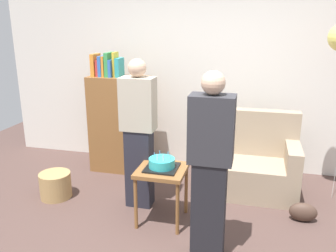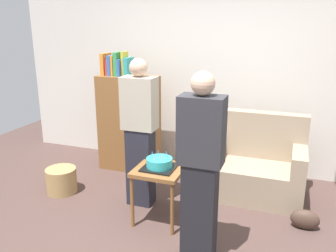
# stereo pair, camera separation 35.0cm
# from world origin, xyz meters

# --- Properties ---
(ground_plane) EXTENTS (8.00, 8.00, 0.00)m
(ground_plane) POSITION_xyz_m (0.00, 0.00, 0.00)
(ground_plane) COLOR #4C3833
(wall_back) EXTENTS (6.00, 0.10, 2.70)m
(wall_back) POSITION_xyz_m (0.00, 2.05, 1.35)
(wall_back) COLOR silver
(wall_back) RESTS_ON ground_plane
(couch) EXTENTS (1.10, 0.70, 0.96)m
(couch) POSITION_xyz_m (0.62, 1.32, 0.34)
(couch) COLOR gray
(couch) RESTS_ON ground_plane
(bookshelf) EXTENTS (0.80, 0.36, 1.61)m
(bookshelf) POSITION_xyz_m (-1.12, 1.52, 0.69)
(bookshelf) COLOR brown
(bookshelf) RESTS_ON ground_plane
(side_table) EXTENTS (0.48, 0.48, 0.58)m
(side_table) POSITION_xyz_m (-0.23, 0.39, 0.49)
(side_table) COLOR brown
(side_table) RESTS_ON ground_plane
(birthday_cake) EXTENTS (0.32, 0.32, 0.17)m
(birthday_cake) POSITION_xyz_m (-0.23, 0.39, 0.63)
(birthday_cake) COLOR black
(birthday_cake) RESTS_ON side_table
(person_blowing_candles) EXTENTS (0.36, 0.22, 1.63)m
(person_blowing_candles) POSITION_xyz_m (-0.56, 0.66, 0.83)
(person_blowing_candles) COLOR #23232D
(person_blowing_candles) RESTS_ON ground_plane
(person_holding_cake) EXTENTS (0.36, 0.22, 1.63)m
(person_holding_cake) POSITION_xyz_m (0.31, -0.05, 0.83)
(person_holding_cake) COLOR black
(person_holding_cake) RESTS_ON ground_plane
(wicker_basket) EXTENTS (0.36, 0.36, 0.30)m
(wicker_basket) POSITION_xyz_m (-1.57, 0.57, 0.15)
(wicker_basket) COLOR #A88451
(wicker_basket) RESTS_ON ground_plane
(handbag) EXTENTS (0.28, 0.14, 0.20)m
(handbag) POSITION_xyz_m (1.19, 0.73, 0.10)
(handbag) COLOR #473328
(handbag) RESTS_ON ground_plane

